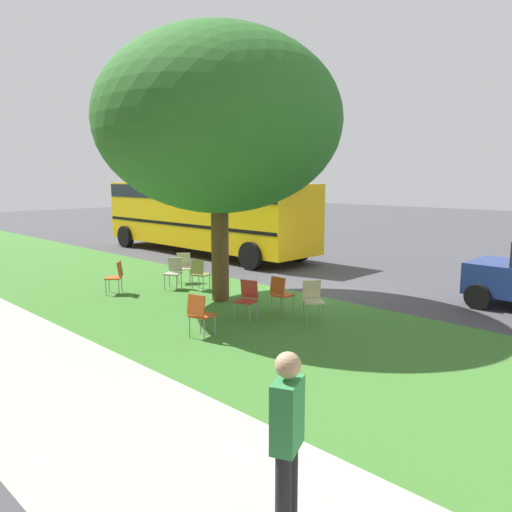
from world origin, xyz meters
The scene contains 14 objects.
ground centered at (0.00, 0.00, 0.00)m, with size 80.00×80.00×0.00m, color #424247.
grass_verge centered at (0.00, 3.20, 0.00)m, with size 48.00×6.00×0.01m, color #3D752D.
sidewalk_strip centered at (0.00, 7.60, 0.00)m, with size 48.00×2.80×0.01m, color #ADA89E.
street_tree centered at (0.73, 2.30, 4.42)m, with size 5.98×5.98×6.64m.
chair_0 centered at (1.96, 1.99, 0.52)m, with size 0.52×0.53×0.88m.
chair_1 centered at (-1.29, 4.61, 0.52)m, with size 0.50×0.50×0.88m.
chair_2 centered at (3.13, 1.64, 0.52)m, with size 0.58×0.58×0.88m.
chair_3 centered at (-1.25, 2.23, 0.52)m, with size 0.44×0.44×0.88m.
chair_4 centered at (-2.08, 2.11, 0.52)m, with size 0.59×0.58×0.88m.
chair_5 centered at (3.24, 3.81, 0.52)m, with size 0.59×0.59×0.88m.
chair_6 centered at (-1.05, 3.10, 0.52)m, with size 0.53×0.53×0.88m.
chair_7 centered at (2.67, 2.34, 0.52)m, with size 0.57×0.57×0.88m.
school_bus centered at (7.18, -2.48, 1.76)m, with size 10.40×2.80×2.88m.
pedestrian_0 centered at (-6.10, 7.56, 0.93)m, with size 0.33×0.41×1.69m.
Camera 1 is at (-8.63, 10.50, 3.09)m, focal length 34.99 mm.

